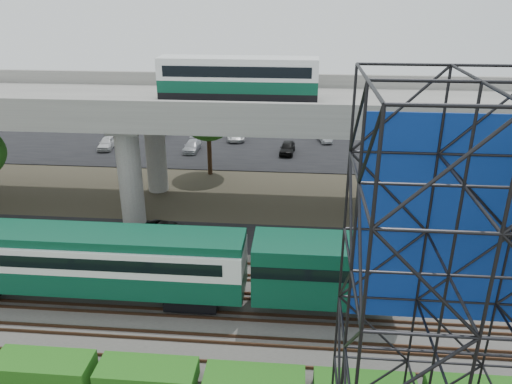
# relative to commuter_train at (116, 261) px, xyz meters

# --- Properties ---
(ground) EXTENTS (140.00, 140.00, 0.00)m
(ground) POSITION_rel_commuter_train_xyz_m (7.51, -2.00, -2.88)
(ground) COLOR #474233
(ground) RESTS_ON ground
(ballast_bed) EXTENTS (90.00, 12.00, 0.20)m
(ballast_bed) POSITION_rel_commuter_train_xyz_m (7.51, 0.00, -2.78)
(ballast_bed) COLOR slate
(ballast_bed) RESTS_ON ground
(service_road) EXTENTS (90.00, 5.00, 0.08)m
(service_road) POSITION_rel_commuter_train_xyz_m (7.51, 8.50, -2.84)
(service_road) COLOR black
(service_road) RESTS_ON ground
(parking_lot) EXTENTS (90.00, 18.00, 0.08)m
(parking_lot) POSITION_rel_commuter_train_xyz_m (7.51, 32.00, -2.84)
(parking_lot) COLOR black
(parking_lot) RESTS_ON ground
(harbor_water) EXTENTS (140.00, 40.00, 0.03)m
(harbor_water) POSITION_rel_commuter_train_xyz_m (7.51, 54.00, -2.87)
(harbor_water) COLOR #466274
(harbor_water) RESTS_ON ground
(rail_tracks) EXTENTS (90.00, 9.52, 0.16)m
(rail_tracks) POSITION_rel_commuter_train_xyz_m (7.51, -0.00, -2.60)
(rail_tracks) COLOR #472D1E
(rail_tracks) RESTS_ON ballast_bed
(commuter_train) EXTENTS (29.30, 3.06, 4.30)m
(commuter_train) POSITION_rel_commuter_train_xyz_m (0.00, 0.00, 0.00)
(commuter_train) COLOR black
(commuter_train) RESTS_ON rail_tracks
(overpass) EXTENTS (80.00, 12.00, 12.40)m
(overpass) POSITION_rel_commuter_train_xyz_m (7.35, 14.00, 5.33)
(overpass) COLOR #9E9B93
(overpass) RESTS_ON ground
(scaffold_tower) EXTENTS (9.36, 6.36, 15.00)m
(scaffold_tower) POSITION_rel_commuter_train_xyz_m (16.46, -9.98, 4.59)
(scaffold_tower) COLOR black
(scaffold_tower) RESTS_ON ground
(hedge_strip) EXTENTS (34.60, 1.80, 1.20)m
(hedge_strip) POSITION_rel_commuter_train_xyz_m (8.51, -6.30, -2.32)
(hedge_strip) COLOR #1A5C15
(hedge_strip) RESTS_ON ground
(trees) EXTENTS (40.94, 16.94, 7.69)m
(trees) POSITION_rel_commuter_train_xyz_m (2.84, 14.17, 2.69)
(trees) COLOR #382314
(trees) RESTS_ON ground
(suv) EXTENTS (5.44, 3.71, 1.38)m
(suv) POSITION_rel_commuter_train_xyz_m (1.25, 7.59, -2.11)
(suv) COLOR black
(suv) RESTS_ON service_road
(parked_cars) EXTENTS (37.54, 9.65, 1.31)m
(parked_cars) POSITION_rel_commuter_train_xyz_m (7.46, 31.68, -2.18)
(parked_cars) COLOR silver
(parked_cars) RESTS_ON parking_lot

